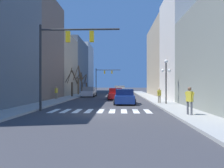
# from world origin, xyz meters

# --- Properties ---
(ground_plane) EXTENTS (240.00, 240.00, 0.00)m
(ground_plane) POSITION_xyz_m (0.00, 0.00, 0.00)
(ground_plane) COLOR #38383D
(sidewalk_left) EXTENTS (2.43, 90.00, 0.15)m
(sidewalk_left) POSITION_xyz_m (-6.12, 0.00, 0.07)
(sidewalk_left) COLOR #9E9E99
(sidewalk_left) RESTS_ON ground_plane
(sidewalk_right) EXTENTS (2.43, 90.00, 0.15)m
(sidewalk_right) POSITION_xyz_m (6.12, 0.00, 0.07)
(sidewalk_right) COLOR #9E9E99
(sidewalk_right) RESTS_ON ground_plane
(building_row_left) EXTENTS (6.00, 61.87, 13.84)m
(building_row_left) POSITION_xyz_m (-10.33, 25.34, 6.33)
(building_row_left) COLOR #515B66
(building_row_left) RESTS_ON ground_plane
(building_row_right) EXTENTS (6.00, 38.67, 13.39)m
(building_row_right) POSITION_xyz_m (10.33, 15.07, 5.92)
(building_row_right) COLOR gray
(building_row_right) RESTS_ON ground_plane
(crosswalk_stripes) EXTENTS (7.65, 2.60, 0.01)m
(crosswalk_stripes) POSITION_xyz_m (-0.00, 1.12, 0.00)
(crosswalk_stripes) COLOR white
(crosswalk_stripes) RESTS_ON ground_plane
(traffic_signal_near) EXTENTS (6.21, 0.28, 6.67)m
(traffic_signal_near) POSITION_xyz_m (-2.95, 1.04, 4.80)
(traffic_signal_near) COLOR #2D2D2D
(traffic_signal_near) RESTS_ON ground_plane
(traffic_signal_far) EXTENTS (6.29, 0.28, 6.09)m
(traffic_signal_far) POSITION_xyz_m (-2.86, 39.54, 4.40)
(traffic_signal_far) COLOR #2D2D2D
(traffic_signal_far) RESTS_ON ground_plane
(street_lamp_right_corner) EXTENTS (0.95, 0.36, 4.36)m
(street_lamp_right_corner) POSITION_xyz_m (6.04, 6.14, 3.24)
(street_lamp_right_corner) COLOR black
(street_lamp_right_corner) RESTS_ON sidewalk_right
(car_driving_away_lane) EXTENTS (2.12, 4.36, 1.54)m
(car_driving_away_lane) POSITION_xyz_m (0.89, 14.25, 0.73)
(car_driving_away_lane) COLOR red
(car_driving_away_lane) RESTS_ON ground_plane
(car_parked_left_mid) EXTENTS (2.17, 4.20, 1.61)m
(car_parked_left_mid) POSITION_xyz_m (1.30, 33.07, 0.75)
(car_parked_left_mid) COLOR black
(car_parked_left_mid) RESTS_ON ground_plane
(car_parked_left_near) EXTENTS (2.17, 4.88, 1.64)m
(car_parked_left_near) POSITION_xyz_m (-3.70, 20.42, 0.77)
(car_parked_left_near) COLOR silver
(car_parked_left_near) RESTS_ON ground_plane
(car_parked_left_far) EXTENTS (2.17, 4.70, 1.82)m
(car_parked_left_far) POSITION_xyz_m (1.39, 23.92, 0.84)
(car_parked_left_far) COLOR white
(car_parked_left_far) RESTS_ON ground_plane
(car_parked_right_mid) EXTENTS (2.19, 4.62, 1.56)m
(car_parked_right_mid) POSITION_xyz_m (1.95, 7.26, 0.73)
(car_parked_right_mid) COLOR navy
(car_parked_right_mid) RESTS_ON ground_plane
(pedestrian_near_right_corner) EXTENTS (0.32, 0.70, 1.65)m
(pedestrian_near_right_corner) POSITION_xyz_m (-6.78, 12.33, 1.13)
(pedestrian_near_right_corner) COLOR #7A705B
(pedestrian_near_right_corner) RESTS_ON sidewalk_left
(pedestrian_waiting_at_curb) EXTENTS (0.47, 0.68, 1.73)m
(pedestrian_waiting_at_curb) POSITION_xyz_m (5.87, -1.76, 1.18)
(pedestrian_waiting_at_curb) COLOR #4C4C51
(pedestrian_waiting_at_curb) RESTS_ON sidewalk_right
(pedestrian_crossing_street) EXTENTS (0.54, 0.52, 1.56)m
(pedestrian_crossing_street) POSITION_xyz_m (5.51, 6.92, 1.07)
(pedestrian_crossing_street) COLOR #7A705B
(pedestrian_crossing_street) RESTS_ON sidewalk_right
(street_tree_right_near) EXTENTS (2.13, 2.71, 4.34)m
(street_tree_right_near) POSITION_xyz_m (-6.42, 28.02, 2.24)
(street_tree_right_near) COLOR #473828
(street_tree_right_near) RESTS_ON sidewalk_left
(street_tree_right_far) EXTENTS (2.09, 1.78, 4.21)m
(street_tree_right_far) POSITION_xyz_m (-6.30, 32.84, 2.03)
(street_tree_right_far) COLOR brown
(street_tree_right_far) RESTS_ON sidewalk_left
(street_tree_right_mid) EXTENTS (1.62, 2.85, 5.54)m
(street_tree_right_mid) POSITION_xyz_m (-6.42, 25.78, 2.88)
(street_tree_right_mid) COLOR brown
(street_tree_right_mid) RESTS_ON sidewalk_left
(street_tree_left_mid) EXTENTS (2.02, 1.81, 4.58)m
(street_tree_left_mid) POSITION_xyz_m (-6.11, 18.72, 2.13)
(street_tree_left_mid) COLOR #473828
(street_tree_left_mid) RESTS_ON sidewalk_left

